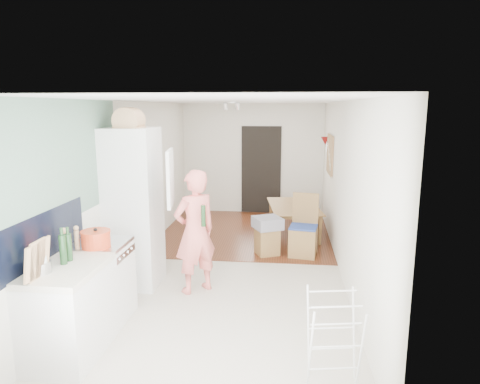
% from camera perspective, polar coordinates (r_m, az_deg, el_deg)
% --- Properties ---
extents(room_shell, '(3.20, 7.00, 2.50)m').
position_cam_1_polar(room_shell, '(6.35, -0.85, 0.69)').
color(room_shell, silver).
rests_on(room_shell, ground).
extents(floor, '(3.20, 7.00, 0.01)m').
position_cam_1_polar(floor, '(6.69, -0.82, -9.89)').
color(floor, '#BEB8A3').
rests_on(floor, ground).
extents(wood_floor_overlay, '(3.20, 3.30, 0.01)m').
position_cam_1_polar(wood_floor_overlay, '(8.43, 0.74, -5.35)').
color(wood_floor_overlay, maroon).
rests_on(wood_floor_overlay, room_shell).
extents(sage_wall_panel, '(0.02, 3.00, 1.30)m').
position_cam_1_polar(sage_wall_panel, '(4.85, -23.03, 3.70)').
color(sage_wall_panel, slate).
rests_on(sage_wall_panel, room_shell).
extents(tile_splashback, '(0.02, 1.90, 0.50)m').
position_cam_1_polar(tile_splashback, '(4.52, -25.67, -6.09)').
color(tile_splashback, black).
rests_on(tile_splashback, room_shell).
extents(doorway_recess, '(0.90, 0.04, 2.00)m').
position_cam_1_polar(doorway_recess, '(9.80, 2.84, 2.92)').
color(doorway_recess, black).
rests_on(doorway_recess, room_shell).
extents(base_cabinet, '(0.60, 0.90, 0.86)m').
position_cam_1_polar(base_cabinet, '(4.64, -21.80, -14.89)').
color(base_cabinet, white).
rests_on(base_cabinet, room_shell).
extents(worktop, '(0.62, 0.92, 0.06)m').
position_cam_1_polar(worktop, '(4.46, -22.23, -9.56)').
color(worktop, silver).
rests_on(worktop, room_shell).
extents(range_cooker, '(0.60, 0.60, 0.88)m').
position_cam_1_polar(range_cooker, '(5.24, -17.93, -11.41)').
color(range_cooker, white).
rests_on(range_cooker, room_shell).
extents(cooker_top, '(0.60, 0.60, 0.04)m').
position_cam_1_polar(cooker_top, '(5.09, -18.24, -6.61)').
color(cooker_top, silver).
rests_on(cooker_top, room_shell).
extents(fridge_housing, '(0.66, 0.66, 2.15)m').
position_cam_1_polar(fridge_housing, '(5.94, -14.05, -2.11)').
color(fridge_housing, white).
rests_on(fridge_housing, room_shell).
extents(fridge_door, '(0.14, 0.56, 0.70)m').
position_cam_1_polar(fridge_door, '(5.38, -9.28, 1.88)').
color(fridge_door, white).
rests_on(fridge_door, room_shell).
extents(fridge_interior, '(0.02, 0.52, 0.66)m').
position_cam_1_polar(fridge_interior, '(5.75, -11.38, 2.40)').
color(fridge_interior, white).
rests_on(fridge_interior, room_shell).
extents(pinboard, '(0.03, 0.90, 0.70)m').
position_cam_1_polar(pinboard, '(8.18, 11.92, 4.94)').
color(pinboard, tan).
rests_on(pinboard, room_shell).
extents(pinboard_frame, '(0.00, 0.94, 0.74)m').
position_cam_1_polar(pinboard_frame, '(8.18, 11.82, 4.94)').
color(pinboard_frame, olive).
rests_on(pinboard_frame, room_shell).
extents(wall_sconce, '(0.18, 0.18, 0.16)m').
position_cam_1_polar(wall_sconce, '(8.80, 11.31, 6.70)').
color(wall_sconce, maroon).
rests_on(wall_sconce, room_shell).
extents(person, '(0.83, 0.82, 1.93)m').
position_cam_1_polar(person, '(5.58, -6.05, -3.84)').
color(person, '#F6766E').
rests_on(person, floor).
extents(dining_table, '(0.93, 1.45, 0.48)m').
position_cam_1_polar(dining_table, '(8.33, 7.33, -3.98)').
color(dining_table, olive).
rests_on(dining_table, floor).
extents(dining_chair, '(0.49, 0.49, 1.02)m').
position_cam_1_polar(dining_chair, '(7.07, 8.47, -4.50)').
color(dining_chair, olive).
rests_on(dining_chair, floor).
extents(stool, '(0.45, 0.45, 0.45)m').
position_cam_1_polar(stool, '(7.14, 3.62, -6.62)').
color(stool, olive).
rests_on(stool, floor).
extents(grey_drape, '(0.56, 0.56, 0.19)m').
position_cam_1_polar(grey_drape, '(7.06, 3.68, -4.13)').
color(grey_drape, gray).
rests_on(grey_drape, stool).
extents(drying_rack, '(0.49, 0.45, 0.83)m').
position_cam_1_polar(drying_rack, '(4.01, 12.30, -18.86)').
color(drying_rack, white).
rests_on(drying_rack, floor).
extents(bread_bin, '(0.36, 0.34, 0.19)m').
position_cam_1_polar(bread_bin, '(5.73, -14.58, 9.19)').
color(bread_bin, tan).
rests_on(bread_bin, fridge_housing).
extents(red_casserole, '(0.38, 0.38, 0.19)m').
position_cam_1_polar(red_casserole, '(4.90, -18.66, -5.93)').
color(red_casserole, red).
rests_on(red_casserole, cooker_top).
extents(steel_pan, '(0.26, 0.26, 0.11)m').
position_cam_1_polar(steel_pan, '(4.37, -25.21, -9.09)').
color(steel_pan, silver).
rests_on(steel_pan, worktop).
extents(held_bottle, '(0.06, 0.06, 0.27)m').
position_cam_1_polar(held_bottle, '(5.39, -4.92, -3.18)').
color(held_bottle, '#1C3D1D').
rests_on(held_bottle, person).
extents(bottle_a, '(0.06, 0.06, 0.27)m').
position_cam_1_polar(bottle_a, '(4.56, -21.88, -6.86)').
color(bottle_a, '#1C3D1D').
rests_on(bottle_a, worktop).
extents(bottle_b, '(0.07, 0.07, 0.29)m').
position_cam_1_polar(bottle_b, '(4.48, -22.55, -7.11)').
color(bottle_b, '#1C3D1D').
rests_on(bottle_b, worktop).
extents(bottle_c, '(0.09, 0.09, 0.20)m').
position_cam_1_polar(bottle_c, '(4.32, -24.83, -8.59)').
color(bottle_c, silver).
rests_on(bottle_c, worktop).
extents(pepper_mill_front, '(0.06, 0.06, 0.23)m').
position_cam_1_polar(pepper_mill_front, '(4.74, -22.31, -6.53)').
color(pepper_mill_front, tan).
rests_on(pepper_mill_front, worktop).
extents(pepper_mill_back, '(0.06, 0.06, 0.20)m').
position_cam_1_polar(pepper_mill_back, '(4.93, -20.92, -5.94)').
color(pepper_mill_back, tan).
rests_on(pepper_mill_back, worktop).
extents(chopping_boards, '(0.04, 0.26, 0.36)m').
position_cam_1_polar(chopping_boards, '(4.18, -25.45, -8.17)').
color(chopping_boards, tan).
rests_on(chopping_boards, worktop).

